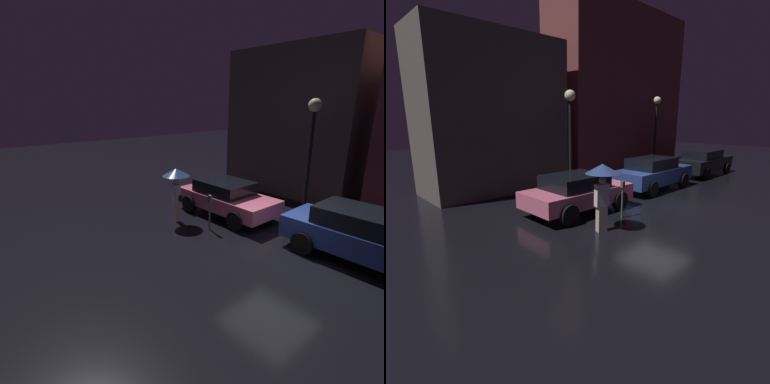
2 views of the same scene
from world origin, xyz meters
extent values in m
plane|color=black|center=(0.00, 0.00, 0.00)|extent=(60.00, 60.00, 0.00)
cube|color=#564C47|center=(-3.44, 6.50, 3.40)|extent=(6.32, 3.00, 6.79)
cube|color=#DB6684|center=(-3.09, 1.27, 0.62)|extent=(4.03, 1.87, 0.55)
cube|color=black|center=(-3.25, 1.27, 1.14)|extent=(2.11, 1.63, 0.48)
cylinder|color=black|center=(-1.85, 2.18, 0.35)|extent=(0.69, 0.22, 0.69)
cylinder|color=black|center=(-1.85, 0.36, 0.35)|extent=(0.69, 0.22, 0.69)
cylinder|color=black|center=(-4.33, 2.18, 0.35)|extent=(0.69, 0.22, 0.69)
cylinder|color=black|center=(-4.33, 0.36, 0.35)|extent=(0.69, 0.22, 0.69)
cube|color=navy|center=(1.93, 1.42, 0.68)|extent=(4.37, 1.74, 0.67)
cube|color=black|center=(1.76, 1.42, 1.26)|extent=(2.28, 1.52, 0.49)
cylinder|color=black|center=(0.58, 2.26, 0.34)|extent=(0.68, 0.22, 0.68)
cylinder|color=black|center=(0.58, 0.57, 0.34)|extent=(0.68, 0.22, 0.68)
cube|color=beige|center=(-3.92, -0.62, 0.39)|extent=(0.34, 0.27, 0.78)
cube|color=white|center=(-3.92, -0.62, 1.11)|extent=(0.46, 0.31, 0.65)
sphere|color=tan|center=(-3.92, -0.62, 1.55)|extent=(0.21, 0.21, 0.21)
cylinder|color=black|center=(-3.92, -0.62, 1.37)|extent=(0.02, 0.02, 0.77)
cone|color=navy|center=(-3.92, -0.62, 1.89)|extent=(1.01, 1.01, 0.28)
cube|color=black|center=(-3.69, -0.62, 0.95)|extent=(0.18, 0.14, 0.22)
cylinder|color=#4C5154|center=(-2.50, -0.26, 0.52)|extent=(0.06, 0.06, 1.05)
cube|color=#4C5154|center=(-2.50, -0.26, 1.16)|extent=(0.12, 0.10, 0.22)
cylinder|color=black|center=(-1.20, 3.79, 2.00)|extent=(0.14, 0.14, 3.99)
sphere|color=#F9EAB7|center=(-1.20, 3.79, 4.23)|extent=(0.49, 0.49, 0.49)
camera|label=1|loc=(4.52, -7.12, 4.31)|focal=28.00mm
camera|label=2|loc=(-10.20, -6.25, 3.28)|focal=28.00mm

